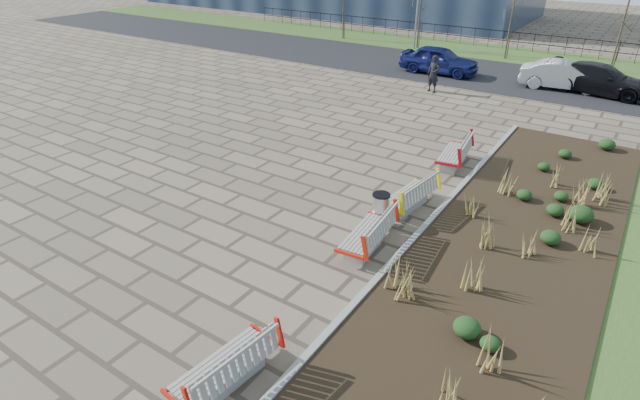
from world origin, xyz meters
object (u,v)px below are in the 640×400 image
Objects in this scene: litter_bin at (380,210)px; pedestrian at (433,74)px; car_black at (600,79)px; lamp_west at (418,2)px; bench_b at (366,231)px; bench_c at (408,193)px; bench_a at (223,363)px; car_silver at (564,75)px; car_blue at (439,60)px; bench_d at (453,151)px.

litter_bin is 13.63m from pedestrian.
car_black is 0.82× the size of lamp_west.
bench_c is (0.00, 2.51, 0.00)m from bench_b.
lamp_west is (-4.94, 8.86, 2.14)m from pedestrian.
lamp_west is (-9.00, 28.38, 2.54)m from bench_a.
pedestrian is 8.21m from car_black.
car_silver reaches higher than bench_c.
bench_a is at bearing -88.06° from litter_bin.
litter_bin is 0.16× the size of lamp_west.
lamp_west reaches higher than litter_bin.
lamp_west is (-10.33, 4.77, 2.33)m from car_silver.
car_blue is at bearing 101.13° from bench_b.
litter_bin is (-0.22, 1.21, -0.02)m from bench_b.
pedestrian is at bearing 106.37° from litter_bin.
car_black is at bearing -21.13° from lamp_west.
car_blue is 6.87m from lamp_west.
car_silver is at bearing -87.01° from car_blue.
pedestrian is at bearing 127.46° from car_black.
car_silver is (1.33, 23.60, 0.21)m from bench_a.
bench_b is at bearing 177.31° from car_black.
litter_bin is 0.53× the size of pedestrian.
litter_bin is at bearing 167.50° from car_silver.
car_black reaches higher than bench_b.
bench_c is 16.24m from car_blue.
bench_c is 1.16× the size of pedestrian.
bench_d is 0.48× the size of car_blue.
bench_a is at bearing -83.18° from bench_c.
pedestrian is at bearing 115.85° from bench_c.
car_blue is at bearing 86.67° from car_silver.
car_black is (2.98, 18.51, 0.23)m from bench_b.
litter_bin is 23.76m from lamp_west.
lamp_west is (-9.00, 16.89, 2.54)m from bench_d.
lamp_west is (-9.00, 20.63, 2.54)m from bench_c.
bench_b is 2.20× the size of litter_bin.
car_silver is 0.85× the size of car_black.
car_blue reaches higher than car_silver.
litter_bin is (-0.22, 6.45, -0.02)m from bench_a.
car_black is at bearing 86.28° from bench_c.
bench_c is at bearing -162.46° from car_blue.
bench_b is 0.50× the size of car_silver.
bench_a is 0.48× the size of car_blue.
bench_b is at bearing 168.51° from car_silver.
pedestrian is 3.80m from car_blue.
pedestrian is (-4.06, 14.28, 0.40)m from bench_b.
car_silver is at bearing 48.55° from pedestrian.
lamp_west is at bearing 57.83° from car_silver.
car_black is at bearing 79.53° from litter_bin.
bench_c is 3.74m from bench_d.
bench_a is at bearing -97.52° from bench_d.
bench_b is 18.41m from car_silver.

